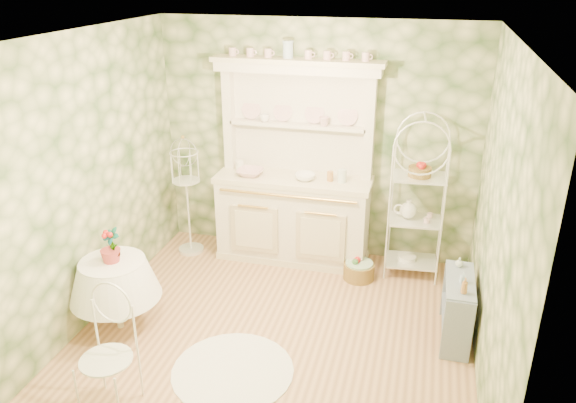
% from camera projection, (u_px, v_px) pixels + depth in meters
% --- Properties ---
extents(floor, '(3.60, 3.60, 0.00)m').
position_uv_depth(floor, '(275.00, 334.00, 5.27)').
color(floor, tan).
rests_on(floor, ground).
extents(ceiling, '(3.60, 3.60, 0.00)m').
position_uv_depth(ceiling, '(271.00, 37.00, 4.22)').
color(ceiling, white).
rests_on(ceiling, floor).
extents(wall_left, '(3.60, 3.60, 0.00)m').
position_uv_depth(wall_left, '(85.00, 183.00, 5.16)').
color(wall_left, beige).
rests_on(wall_left, floor).
extents(wall_right, '(3.60, 3.60, 0.00)m').
position_uv_depth(wall_right, '(497.00, 225.00, 4.33)').
color(wall_right, beige).
rests_on(wall_right, floor).
extents(wall_back, '(3.60, 3.60, 0.00)m').
position_uv_depth(wall_back, '(317.00, 142.00, 6.35)').
color(wall_back, beige).
rests_on(wall_back, floor).
extents(wall_front, '(3.60, 3.60, 0.00)m').
position_uv_depth(wall_front, '(186.00, 324.00, 3.14)').
color(wall_front, beige).
rests_on(wall_front, floor).
extents(kitchen_dresser, '(1.87, 0.61, 2.29)m').
position_uv_depth(kitchen_dresser, '(293.00, 166.00, 6.22)').
color(kitchen_dresser, white).
rests_on(kitchen_dresser, floor).
extents(bakers_rack, '(0.60, 0.45, 1.82)m').
position_uv_depth(bakers_rack, '(417.00, 198.00, 5.97)').
color(bakers_rack, white).
rests_on(bakers_rack, floor).
extents(side_shelf, '(0.30, 0.69, 0.58)m').
position_uv_depth(side_shelf, '(456.00, 310.00, 5.12)').
color(side_shelf, '#8390A6').
rests_on(side_shelf, floor).
extents(round_table, '(0.74, 0.74, 0.67)m').
position_uv_depth(round_table, '(117.00, 297.00, 5.25)').
color(round_table, white).
rests_on(round_table, floor).
extents(cafe_chair, '(0.41, 0.41, 0.83)m').
position_uv_depth(cafe_chair, '(107.00, 364.00, 4.25)').
color(cafe_chair, white).
rests_on(cafe_chair, floor).
extents(birdcage_stand, '(0.38, 0.38, 1.49)m').
position_uv_depth(birdcage_stand, '(187.00, 194.00, 6.51)').
color(birdcage_stand, white).
rests_on(birdcage_stand, floor).
extents(floor_basket, '(0.33, 0.33, 0.21)m').
position_uv_depth(floor_basket, '(359.00, 270.00, 6.17)').
color(floor_basket, olive).
rests_on(floor_basket, floor).
extents(lace_rug, '(1.33, 1.33, 0.01)m').
position_uv_depth(lace_rug, '(233.00, 371.00, 4.79)').
color(lace_rug, white).
rests_on(lace_rug, floor).
extents(bowl_floral, '(0.30, 0.30, 0.07)m').
position_uv_depth(bowl_floral, '(250.00, 175.00, 6.32)').
color(bowl_floral, white).
rests_on(bowl_floral, kitchen_dresser).
extents(bowl_white, '(0.30, 0.30, 0.07)m').
position_uv_depth(bowl_white, '(305.00, 179.00, 6.19)').
color(bowl_white, white).
rests_on(bowl_white, kitchen_dresser).
extents(cup_left, '(0.14, 0.14, 0.09)m').
position_uv_depth(cup_left, '(265.00, 119.00, 6.26)').
color(cup_left, white).
rests_on(cup_left, kitchen_dresser).
extents(cup_right, '(0.12, 0.12, 0.10)m').
position_uv_depth(cup_right, '(324.00, 123.00, 6.10)').
color(cup_right, white).
rests_on(cup_right, kitchen_dresser).
extents(potted_geranium, '(0.20, 0.17, 0.33)m').
position_uv_depth(potted_geranium, '(113.00, 248.00, 5.04)').
color(potted_geranium, '#3F7238').
rests_on(potted_geranium, round_table).
extents(bottle_amber, '(0.07, 0.07, 0.15)m').
position_uv_depth(bottle_amber, '(464.00, 286.00, 4.76)').
color(bottle_amber, '#AE7439').
rests_on(bottle_amber, side_shelf).
extents(bottle_blue, '(0.06, 0.06, 0.10)m').
position_uv_depth(bottle_blue, '(463.00, 279.00, 4.93)').
color(bottle_blue, '#A5BED6').
rests_on(bottle_blue, side_shelf).
extents(bottle_glass, '(0.07, 0.07, 0.09)m').
position_uv_depth(bottle_glass, '(459.00, 264.00, 5.20)').
color(bottle_glass, silver).
rests_on(bottle_glass, side_shelf).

